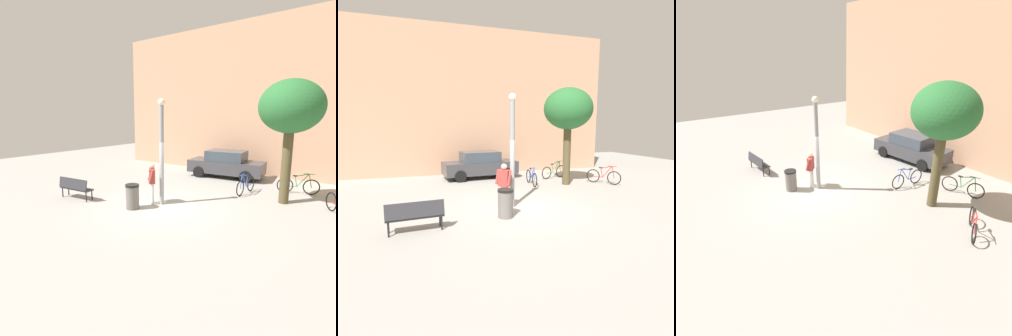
% 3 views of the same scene
% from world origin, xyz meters
% --- Properties ---
extents(ground_plane, '(36.00, 36.00, 0.00)m').
position_xyz_m(ground_plane, '(0.00, 0.00, 0.00)').
color(ground_plane, gray).
extents(building_facade, '(17.37, 2.00, 8.91)m').
position_xyz_m(building_facade, '(0.00, 9.01, 4.45)').
color(building_facade, tan).
rests_on(building_facade, ground_plane).
extents(lamppost, '(0.28, 0.28, 4.16)m').
position_xyz_m(lamppost, '(-0.21, 0.30, 2.28)').
color(lamppost, gray).
rests_on(lamppost, ground_plane).
extents(person_by_lamppost, '(0.57, 0.59, 1.67)m').
position_xyz_m(person_by_lamppost, '(-0.58, 0.13, 0.97)').
color(person_by_lamppost, white).
rests_on(person_by_lamppost, ground_plane).
extents(park_bench, '(1.64, 0.62, 0.92)m').
position_xyz_m(park_bench, '(-3.64, -1.31, 0.55)').
color(park_bench, '#2D2D33').
rests_on(park_bench, ground_plane).
extents(plaza_tree, '(2.43, 2.43, 4.90)m').
position_xyz_m(plaza_tree, '(3.74, 3.32, 3.78)').
color(plaza_tree, '#4C4228').
rests_on(plaza_tree, ground_plane).
extents(bicycle_blue, '(0.22, 1.81, 0.97)m').
position_xyz_m(bicycle_blue, '(1.99, 3.75, 0.38)').
color(bicycle_blue, black).
rests_on(bicycle_blue, ground_plane).
extents(bicycle_green, '(1.75, 0.56, 0.97)m').
position_xyz_m(bicycle_green, '(3.95, 5.11, 0.38)').
color(bicycle_green, black).
rests_on(bicycle_green, ground_plane).
extents(bicycle_red, '(1.08, 1.51, 0.97)m').
position_xyz_m(bicycle_red, '(5.73, 2.92, 0.38)').
color(bicycle_red, black).
rests_on(bicycle_red, ground_plane).
extents(parked_car_charcoal, '(4.34, 2.12, 1.55)m').
position_xyz_m(parked_car_charcoal, '(-0.15, 6.40, 0.77)').
color(parked_car_charcoal, '#38383D').
rests_on(parked_car_charcoal, ground_plane).
extents(trash_bin, '(0.53, 0.53, 0.95)m').
position_xyz_m(trash_bin, '(-0.80, -0.79, 0.48)').
color(trash_bin, '#66605B').
rests_on(trash_bin, ground_plane).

